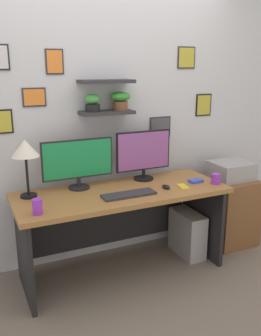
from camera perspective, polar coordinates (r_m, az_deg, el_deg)
name	(u,v)px	position (r m, az deg, el deg)	size (l,w,h in m)	color
ground_plane	(123,271)	(3.40, -1.22, -15.54)	(8.00, 8.00, 0.00)	#70665B
back_wall_assembly	(102,112)	(3.34, -4.41, 8.62)	(4.40, 0.24, 2.70)	silver
desk	(120,211)	(3.20, -1.69, -6.67)	(1.77, 0.68, 0.75)	#9E6B38
monitor_left	(78,162)	(3.11, -8.11, 0.97)	(0.61, 0.18, 0.42)	black
monitor_right	(143,153)	(3.33, 2.00, 2.26)	(0.52, 0.18, 0.44)	black
keyboard	(129,194)	(2.96, -0.21, -4.09)	(0.44, 0.14, 0.02)	#2D2D33
computer_mouse	(166,187)	(3.14, 5.50, -2.89)	(0.06, 0.09, 0.03)	black
desk_lamp	(25,151)	(2.94, -15.90, 2.51)	(0.22, 0.22, 0.46)	black
cell_phone	(183,187)	(3.20, 8.09, -2.85)	(0.07, 0.14, 0.01)	yellow
coffee_mug	(216,179)	(3.33, 12.99, -1.63)	(0.08, 0.08, 0.09)	purple
scissors_tray	(196,181)	(3.34, 10.01, -1.97)	(0.12, 0.08, 0.02)	blue
water_cup	(37,207)	(2.67, -14.16, -5.79)	(0.07, 0.07, 0.11)	purple
drawer_cabinet	(228,210)	(3.91, 14.78, -6.28)	(0.44, 0.50, 0.67)	brown
printer	(231,170)	(3.78, 15.22, -0.37)	(0.38, 0.34, 0.17)	#9E9EA3
computer_tower_right	(187,233)	(3.62, 8.73, -9.91)	(0.18, 0.40, 0.42)	#99999E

